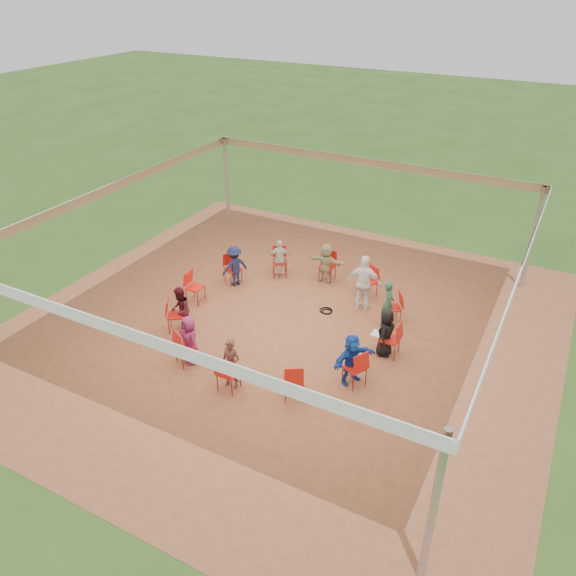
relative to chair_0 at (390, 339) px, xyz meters
The scene contains 27 objects.
ground 2.76m from the chair_0, behind, with size 80.00×80.00×0.00m, color #294B17.
dirt_patch 2.76m from the chair_0, behind, with size 13.00×13.00×0.00m, color brown.
tent 3.33m from the chair_0, behind, with size 10.33×10.33×3.00m.
chair_0 is the anchor object (origin of this frame).
chair_1 1.41m from the chair_0, 106.74° to the left, with size 0.42×0.44×0.90m, color red, non-canonical shape.
chair_2 2.73m from the chair_0, 121.74° to the left, with size 0.42×0.44×0.90m, color red, non-canonical shape.
chair_3 3.85m from the chair_0, 136.74° to the left, with size 0.42×0.44×0.90m, color red, non-canonical shape.
chair_4 4.72m from the chair_0, 151.74° to the left, with size 0.42×0.44×0.90m, color red, non-canonical shape.
chair_5 5.26m from the chair_0, 166.74° to the left, with size 0.42×0.44×0.90m, color red, non-canonical shape.
chair_6 5.45m from the chair_0, behind, with size 0.42×0.44×0.90m, color red, non-canonical shape.
chair_7 5.26m from the chair_0, 163.26° to the right, with size 0.42×0.44×0.90m, color red, non-canonical shape.
chair_8 4.72m from the chair_0, 148.26° to the right, with size 0.42×0.44×0.90m, color red, non-canonical shape.
chair_9 3.85m from the chair_0, 133.26° to the right, with size 0.42×0.44×0.90m, color red, non-canonical shape.
chair_10 2.73m from the chair_0, 118.26° to the right, with size 0.42×0.44×0.90m, color red, non-canonical shape.
chair_11 1.41m from the chair_0, 103.26° to the right, with size 0.42×0.44×0.90m, color red, non-canonical shape.
person_seated_0 0.20m from the chair_0, behind, with size 0.59×0.33×1.20m, color black.
person_seated_1 1.39m from the chair_0, 111.54° to the left, with size 0.44×0.29×1.20m, color #274E3B.
person_seated_2 3.77m from the chair_0, 138.03° to the left, with size 1.11×0.42×1.20m, color tan.
person_seated_3 4.62m from the chair_0, 152.48° to the left, with size 0.70×0.36×1.20m, color beige.
person_seated_4 5.15m from the chair_0, 167.09° to the left, with size 0.78×0.38×1.20m, color #141A38.
person_seated_5 5.15m from the chair_0, 163.61° to the right, with size 0.58×0.34×1.20m, color #3F1016.
person_seated_6 4.62m from the chair_0, 149.00° to the right, with size 0.59×0.33×1.20m, color #7B2050.
person_seated_7 3.77m from the chair_0, 134.55° to the right, with size 0.44×0.29×1.20m, color brown.
person_seated_8 1.39m from the chair_0, 108.06° to the right, with size 1.11×0.42×1.20m, color #133BA3.
standing_person 2.12m from the chair_0, 128.66° to the left, with size 0.92×0.47×1.56m, color white.
cable_coil 2.38m from the chair_0, 153.42° to the left, with size 0.39×0.39×0.03m.
laptop 0.31m from the chair_0, behind, with size 0.25×0.31×0.21m.
Camera 1 is at (5.66, -10.49, 7.99)m, focal length 35.00 mm.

